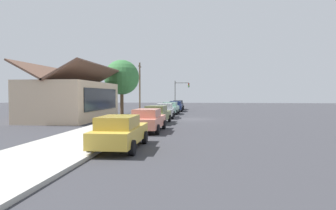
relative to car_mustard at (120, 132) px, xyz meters
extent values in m
plane|color=#38383D|center=(16.74, -2.86, -0.82)|extent=(120.00, 120.00, 0.00)
cube|color=#B2AFA8|center=(16.74, 2.74, -0.74)|extent=(60.00, 4.20, 0.16)
cube|color=gold|center=(0.12, 0.00, -0.14)|extent=(4.79, 1.81, 0.70)
cube|color=gold|center=(-0.36, 0.00, 0.49)|extent=(2.31, 1.58, 0.56)
cylinder|color=black|center=(1.59, 0.90, -0.49)|extent=(0.66, 0.23, 0.66)
cylinder|color=black|center=(1.60, -0.88, -0.49)|extent=(0.66, 0.23, 0.66)
cylinder|color=black|center=(-1.37, 0.88, -0.49)|extent=(0.66, 0.23, 0.66)
cylinder|color=black|center=(-1.36, -0.90, -0.49)|extent=(0.66, 0.23, 0.66)
cube|color=#EA8C75|center=(6.57, -0.19, -0.14)|extent=(4.76, 1.91, 0.70)
cube|color=tan|center=(6.10, -0.18, 0.49)|extent=(2.30, 1.63, 0.56)
cylinder|color=black|center=(8.06, 0.68, -0.49)|extent=(0.67, 0.24, 0.66)
cylinder|color=black|center=(8.01, -1.12, -0.49)|extent=(0.67, 0.24, 0.66)
cylinder|color=black|center=(5.13, 0.74, -0.49)|extent=(0.67, 0.24, 0.66)
cylinder|color=black|center=(5.09, -1.05, -0.49)|extent=(0.67, 0.24, 0.66)
cube|color=olive|center=(12.32, 0.00, -0.14)|extent=(4.77, 2.05, 0.70)
cube|color=#61683C|center=(11.86, 0.02, 0.49)|extent=(2.33, 1.70, 0.56)
cylinder|color=black|center=(13.82, 0.81, -0.49)|extent=(0.67, 0.26, 0.66)
cylinder|color=black|center=(13.72, -0.98, -0.49)|extent=(0.67, 0.26, 0.66)
cylinder|color=black|center=(10.93, 0.97, -0.49)|extent=(0.67, 0.26, 0.66)
cylinder|color=black|center=(10.83, -0.81, -0.49)|extent=(0.67, 0.26, 0.66)
cube|color=silver|center=(18.38, 0.00, -0.14)|extent=(4.95, 2.01, 0.70)
cube|color=#A0A2A6|center=(17.89, -0.02, 0.49)|extent=(2.41, 1.69, 0.56)
cylinder|color=black|center=(19.85, 0.97, -0.49)|extent=(0.67, 0.25, 0.66)
cylinder|color=black|center=(19.93, -0.83, -0.49)|extent=(0.67, 0.25, 0.66)
cylinder|color=black|center=(16.83, 0.84, -0.49)|extent=(0.67, 0.25, 0.66)
cylinder|color=black|center=(16.91, -0.96, -0.49)|extent=(0.67, 0.25, 0.66)
cube|color=#9ED1BC|center=(24.40, -0.05, -0.14)|extent=(4.53, 2.01, 0.70)
cube|color=#86B1A0|center=(23.95, -0.03, 0.49)|extent=(2.20, 1.72, 0.56)
cylinder|color=black|center=(25.82, 0.85, -0.49)|extent=(0.67, 0.24, 0.66)
cylinder|color=black|center=(25.76, -1.03, -0.49)|extent=(0.67, 0.24, 0.66)
cylinder|color=black|center=(23.04, 0.93, -0.49)|extent=(0.67, 0.24, 0.66)
cylinder|color=black|center=(22.98, -0.94, -0.49)|extent=(0.67, 0.24, 0.66)
cube|color=navy|center=(30.83, -0.24, -0.14)|extent=(4.81, 1.95, 0.70)
cube|color=navy|center=(30.36, -0.25, 0.49)|extent=(2.32, 1.68, 0.56)
cylinder|color=black|center=(32.29, 0.72, -0.49)|extent=(0.66, 0.23, 0.66)
cylinder|color=black|center=(32.33, -1.14, -0.49)|extent=(0.66, 0.23, 0.66)
cylinder|color=black|center=(29.34, 0.66, -0.49)|extent=(0.66, 0.23, 0.66)
cylinder|color=black|center=(29.37, -1.20, -0.49)|extent=(0.66, 0.23, 0.66)
cube|color=#2D3035|center=(36.34, -0.23, -0.14)|extent=(4.40, 1.88, 0.70)
cube|color=#27292D|center=(35.90, -0.24, 0.49)|extent=(2.13, 1.60, 0.56)
cylinder|color=black|center=(37.65, 0.69, -0.49)|extent=(0.67, 0.24, 0.66)
cylinder|color=black|center=(37.71, -1.05, -0.49)|extent=(0.67, 0.24, 0.66)
cylinder|color=black|center=(34.96, 0.59, -0.49)|extent=(0.67, 0.24, 0.66)
cylinder|color=black|center=(35.02, -1.14, -0.49)|extent=(0.67, 0.24, 0.66)
cube|color=#CCB293|center=(15.24, 9.14, 1.10)|extent=(11.68, 6.05, 3.83)
cube|color=black|center=(15.24, 6.08, 1.29)|extent=(9.35, 0.08, 2.14)
cube|color=brown|center=(15.24, 7.63, 3.81)|extent=(12.28, 3.32, 1.87)
cube|color=brown|center=(15.24, 10.65, 3.81)|extent=(12.28, 3.32, 1.87)
cylinder|color=brown|center=(23.50, 6.26, 0.98)|extent=(0.44, 0.44, 3.58)
sphere|color=#38753D|center=(23.50, 6.26, 4.01)|extent=(4.52, 4.52, 4.52)
cylinder|color=#383833|center=(41.52, 0.74, 1.78)|extent=(0.14, 0.14, 5.20)
cylinder|color=#383833|center=(41.52, -0.56, 3.98)|extent=(0.10, 2.60, 0.10)
cube|color=black|center=(41.52, -1.86, 3.53)|extent=(0.28, 0.24, 0.80)
sphere|color=red|center=(41.37, -1.86, 3.79)|extent=(0.16, 0.16, 0.16)
sphere|color=yellow|center=(41.37, -1.86, 3.53)|extent=(0.16, 0.16, 0.16)
sphere|color=green|center=(41.37, -1.86, 3.27)|extent=(0.16, 0.16, 0.16)
cylinder|color=brown|center=(30.63, 5.34, 2.93)|extent=(0.24, 0.24, 7.50)
cube|color=brown|center=(30.63, 5.34, 6.08)|extent=(1.80, 0.12, 0.12)
cylinder|color=red|center=(16.20, 1.34, -0.38)|extent=(0.22, 0.22, 0.55)
sphere|color=red|center=(16.20, 1.34, -0.04)|extent=(0.18, 0.18, 0.18)
camera|label=1|loc=(-13.18, -3.65, 1.76)|focal=30.79mm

